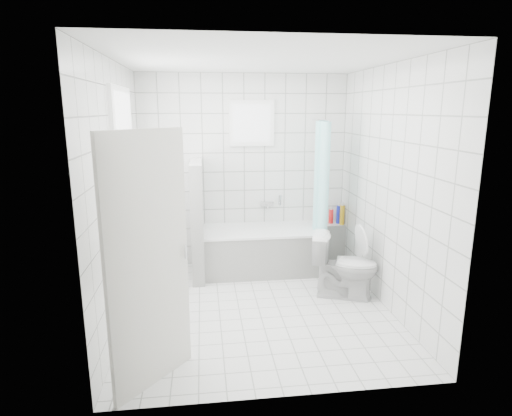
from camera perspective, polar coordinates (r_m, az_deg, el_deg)
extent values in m
plane|color=white|center=(4.83, 0.34, -13.19)|extent=(3.00, 3.00, 0.00)
plane|color=white|center=(4.36, 0.38, 19.18)|extent=(3.00, 3.00, 0.00)
cube|color=white|center=(5.88, -1.56, 4.88)|extent=(2.80, 0.02, 2.60)
cube|color=white|center=(2.97, 4.16, -3.28)|extent=(2.80, 0.02, 2.60)
cube|color=white|center=(4.45, -17.81, 1.62)|extent=(0.02, 3.00, 2.60)
cube|color=white|center=(4.80, 17.19, 2.44)|extent=(0.02, 3.00, 2.60)
cube|color=white|center=(4.69, -16.87, 5.95)|extent=(0.01, 0.90, 1.40)
cube|color=white|center=(5.79, -0.56, 11.21)|extent=(0.50, 0.01, 0.50)
cube|color=white|center=(4.82, -15.77, -2.78)|extent=(0.18, 1.02, 0.08)
cube|color=silver|center=(3.34, -14.09, -7.18)|extent=(0.55, 0.63, 2.00)
cube|color=white|center=(5.78, 0.94, -5.72)|extent=(1.57, 0.75, 0.55)
cube|color=white|center=(5.69, 0.95, -2.96)|extent=(1.59, 0.77, 0.03)
cube|color=white|center=(5.54, -7.82, -1.54)|extent=(0.15, 0.85, 1.50)
cube|color=white|center=(6.25, 10.52, -4.49)|extent=(0.40, 0.24, 0.55)
imported|color=silver|center=(5.07, 11.76, -7.53)|extent=(0.83, 0.65, 0.75)
cylinder|color=silver|center=(5.60, 8.67, 11.52)|extent=(0.02, 0.80, 0.02)
cube|color=silver|center=(5.96, 1.46, 0.59)|extent=(0.18, 0.06, 0.06)
imported|color=#B65BA5|center=(5.07, -15.28, -0.47)|extent=(0.10, 0.10, 0.18)
imported|color=silver|center=(4.74, -15.83, -1.46)|extent=(0.15, 0.15, 0.17)
imported|color=white|center=(4.92, -15.54, -0.19)|extent=(0.16, 0.16, 0.30)
cylinder|color=red|center=(6.16, 9.97, -1.11)|extent=(0.06, 0.06, 0.20)
cylinder|color=gold|center=(6.11, 11.41, -0.93)|extent=(0.06, 0.06, 0.28)
cylinder|color=#1823C6|center=(6.17, 10.95, -0.86)|extent=(0.06, 0.06, 0.26)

